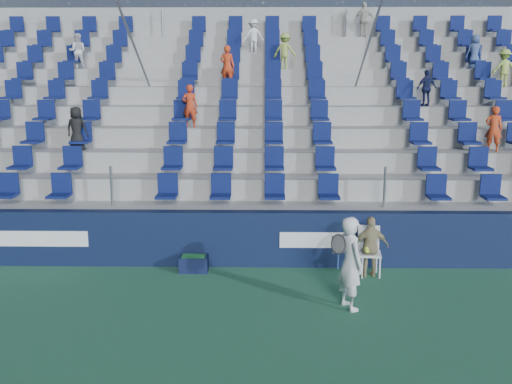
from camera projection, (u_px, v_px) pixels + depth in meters
ground at (241, 329)px, 9.32m from camera, size 70.00×70.00×0.00m
sponsor_wall at (247, 239)px, 12.27m from camera, size 24.00×0.32×1.20m
grandstand at (252, 140)px, 16.94m from camera, size 24.00×8.17×6.63m
tennis_player at (350, 263)px, 9.98m from camera, size 0.71×0.72×1.67m
line_judge_chair at (369, 247)px, 11.75m from camera, size 0.50×0.51×1.01m
line_judge at (371, 247)px, 11.59m from camera, size 0.76×0.38×1.26m
ball_bin at (194, 263)px, 11.99m from camera, size 0.60×0.40×0.34m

